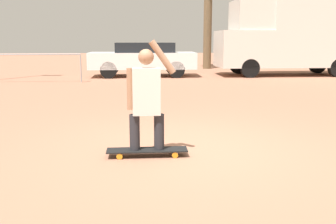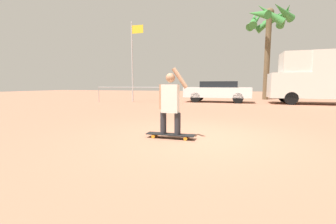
{
  "view_description": "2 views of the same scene",
  "coord_description": "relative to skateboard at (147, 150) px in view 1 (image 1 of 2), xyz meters",
  "views": [
    {
      "loc": [
        -0.77,
        -5.25,
        1.59
      ],
      "look_at": [
        -0.32,
        0.5,
        0.47
      ],
      "focal_mm": 40.0,
      "sensor_mm": 36.0,
      "label": 1
    },
    {
      "loc": [
        0.75,
        -5.08,
        1.21
      ],
      "look_at": [
        -0.99,
        0.59,
        0.49
      ],
      "focal_mm": 24.0,
      "sensor_mm": 36.0,
      "label": 2
    }
  ],
  "objects": [
    {
      "name": "skateboard",
      "position": [
        0.0,
        0.0,
        0.0
      ],
      "size": [
        1.11,
        0.26,
        0.1
      ],
      "color": "black",
      "rests_on": "ground_plane"
    },
    {
      "name": "person_skateboarder",
      "position": [
        -0.0,
        0.0,
        0.77
      ],
      "size": [
        0.66,
        0.22,
        1.49
      ],
      "color": "#28282D",
      "rests_on": "skateboard"
    },
    {
      "name": "camper_van",
      "position": [
        6.69,
        11.5,
        1.67
      ],
      "size": [
        6.24,
        2.13,
        3.26
      ],
      "color": "black",
      "rests_on": "ground_plane"
    },
    {
      "name": "ground_plane",
      "position": [
        0.67,
        0.27,
        -0.08
      ],
      "size": [
        80.0,
        80.0,
        0.0
      ],
      "primitive_type": "plane",
      "color": "#A36B51"
    },
    {
      "name": "parked_car_white",
      "position": [
        0.1,
        11.44,
        0.71
      ],
      "size": [
        4.56,
        1.75,
        1.46
      ],
      "color": "black",
      "rests_on": "ground_plane"
    }
  ]
}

